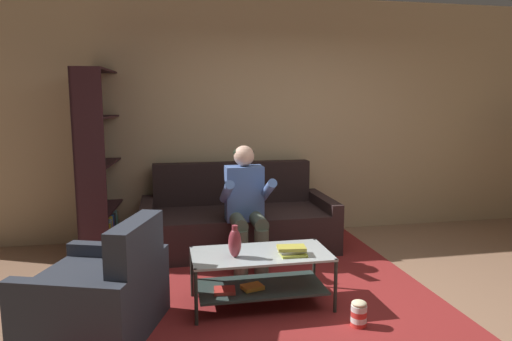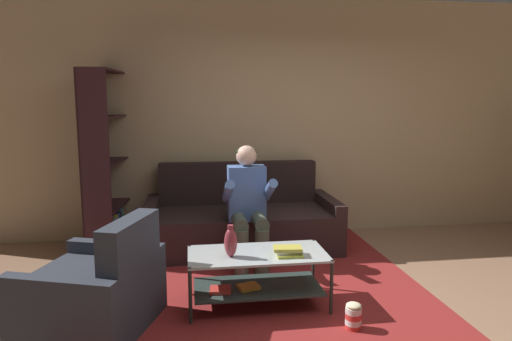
{
  "view_description": "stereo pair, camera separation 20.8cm",
  "coord_description": "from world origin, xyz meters",
  "px_view_note": "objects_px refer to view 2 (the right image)",
  "views": [
    {
      "loc": [
        -1.41,
        -3.11,
        1.66
      ],
      "look_at": [
        -0.61,
        0.91,
        1.03
      ],
      "focal_mm": 32.0,
      "sensor_mm": 36.0,
      "label": 1
    },
    {
      "loc": [
        -1.21,
        -3.15,
        1.66
      ],
      "look_at": [
        -0.61,
        0.91,
        1.03
      ],
      "focal_mm": 32.0,
      "sensor_mm": 36.0,
      "label": 2
    }
  ],
  "objects_px": {
    "bookshelf": "(105,186)",
    "vase": "(231,242)",
    "coffee_table": "(256,271)",
    "book_stack": "(288,251)",
    "person_seated_center": "(248,201)",
    "couch": "(241,222)",
    "armchair": "(96,293)",
    "popcorn_tub": "(353,316)"
  },
  "relations": [
    {
      "from": "couch",
      "to": "person_seated_center",
      "type": "xyz_separation_m",
      "value": [
        0.0,
        -0.58,
        0.37
      ]
    },
    {
      "from": "armchair",
      "to": "book_stack",
      "type": "bearing_deg",
      "value": 5.05
    },
    {
      "from": "bookshelf",
      "to": "popcorn_tub",
      "type": "bearing_deg",
      "value": -46.1
    },
    {
      "from": "coffee_table",
      "to": "bookshelf",
      "type": "distance_m",
      "value": 2.26
    },
    {
      "from": "coffee_table",
      "to": "book_stack",
      "type": "distance_m",
      "value": 0.32
    },
    {
      "from": "book_stack",
      "to": "person_seated_center",
      "type": "bearing_deg",
      "value": 100.39
    },
    {
      "from": "bookshelf",
      "to": "vase",
      "type": "bearing_deg",
      "value": -54.29
    },
    {
      "from": "person_seated_center",
      "to": "vase",
      "type": "height_order",
      "value": "person_seated_center"
    },
    {
      "from": "bookshelf",
      "to": "coffee_table",
      "type": "bearing_deg",
      "value": -49.04
    },
    {
      "from": "vase",
      "to": "book_stack",
      "type": "xyz_separation_m",
      "value": [
        0.46,
        -0.04,
        -0.09
      ]
    },
    {
      "from": "vase",
      "to": "bookshelf",
      "type": "height_order",
      "value": "bookshelf"
    },
    {
      "from": "couch",
      "to": "coffee_table",
      "type": "distance_m",
      "value": 1.52
    },
    {
      "from": "coffee_table",
      "to": "vase",
      "type": "xyz_separation_m",
      "value": [
        -0.21,
        -0.06,
        0.27
      ]
    },
    {
      "from": "vase",
      "to": "armchair",
      "type": "height_order",
      "value": "armchair"
    },
    {
      "from": "coffee_table",
      "to": "vase",
      "type": "distance_m",
      "value": 0.35
    },
    {
      "from": "armchair",
      "to": "popcorn_tub",
      "type": "height_order",
      "value": "armchair"
    },
    {
      "from": "book_stack",
      "to": "popcorn_tub",
      "type": "relative_size",
      "value": 1.15
    },
    {
      "from": "coffee_table",
      "to": "book_stack",
      "type": "height_order",
      "value": "book_stack"
    },
    {
      "from": "couch",
      "to": "book_stack",
      "type": "bearing_deg",
      "value": -83.32
    },
    {
      "from": "coffee_table",
      "to": "popcorn_tub",
      "type": "distance_m",
      "value": 0.84
    },
    {
      "from": "coffee_table",
      "to": "armchair",
      "type": "xyz_separation_m",
      "value": [
        -1.21,
        -0.22,
        -0.01
      ]
    },
    {
      "from": "book_stack",
      "to": "armchair",
      "type": "distance_m",
      "value": 1.48
    },
    {
      "from": "couch",
      "to": "bookshelf",
      "type": "xyz_separation_m",
      "value": [
        -1.51,
        0.16,
        0.42
      ]
    },
    {
      "from": "book_stack",
      "to": "popcorn_tub",
      "type": "height_order",
      "value": "book_stack"
    },
    {
      "from": "armchair",
      "to": "couch",
      "type": "bearing_deg",
      "value": 53.96
    },
    {
      "from": "book_stack",
      "to": "bookshelf",
      "type": "height_order",
      "value": "bookshelf"
    },
    {
      "from": "book_stack",
      "to": "popcorn_tub",
      "type": "bearing_deg",
      "value": -46.01
    },
    {
      "from": "vase",
      "to": "armchair",
      "type": "xyz_separation_m",
      "value": [
        -1.0,
        -0.16,
        -0.28
      ]
    },
    {
      "from": "bookshelf",
      "to": "popcorn_tub",
      "type": "xyz_separation_m",
      "value": [
        2.1,
        -2.18,
        -0.62
      ]
    },
    {
      "from": "coffee_table",
      "to": "popcorn_tub",
      "type": "bearing_deg",
      "value": -38.08
    },
    {
      "from": "coffee_table",
      "to": "book_stack",
      "type": "xyz_separation_m",
      "value": [
        0.25,
        -0.09,
        0.18
      ]
    },
    {
      "from": "bookshelf",
      "to": "armchair",
      "type": "relative_size",
      "value": 1.8
    },
    {
      "from": "couch",
      "to": "book_stack",
      "type": "relative_size",
      "value": 8.96
    },
    {
      "from": "coffee_table",
      "to": "armchair",
      "type": "distance_m",
      "value": 1.23
    },
    {
      "from": "armchair",
      "to": "popcorn_tub",
      "type": "distance_m",
      "value": 1.89
    },
    {
      "from": "couch",
      "to": "coffee_table",
      "type": "xyz_separation_m",
      "value": [
        -0.06,
        -1.52,
        -0.0
      ]
    },
    {
      "from": "person_seated_center",
      "to": "book_stack",
      "type": "distance_m",
      "value": 1.06
    },
    {
      "from": "armchair",
      "to": "vase",
      "type": "bearing_deg",
      "value": 9.3
    },
    {
      "from": "couch",
      "to": "coffee_table",
      "type": "relative_size",
      "value": 1.91
    },
    {
      "from": "person_seated_center",
      "to": "vase",
      "type": "bearing_deg",
      "value": -104.97
    },
    {
      "from": "vase",
      "to": "book_stack",
      "type": "bearing_deg",
      "value": -4.44
    },
    {
      "from": "person_seated_center",
      "to": "coffee_table",
      "type": "height_order",
      "value": "person_seated_center"
    }
  ]
}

